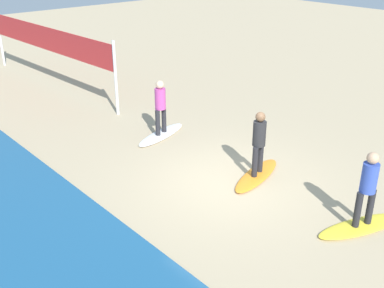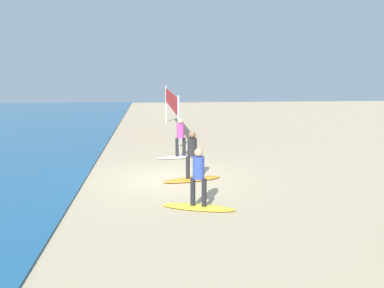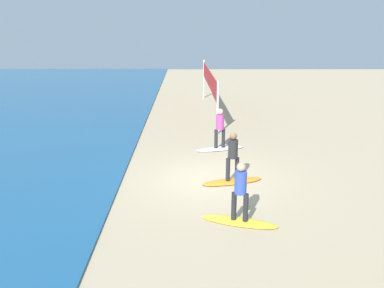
# 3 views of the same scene
# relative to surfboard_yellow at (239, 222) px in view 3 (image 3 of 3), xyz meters

# --- Properties ---
(ground_plane) EXTENTS (60.00, 60.00, 0.00)m
(ground_plane) POSITION_rel_surfboard_yellow_xyz_m (3.14, 0.64, -0.04)
(ground_plane) COLOR tan
(surfboard_yellow) EXTENTS (1.19, 2.17, 0.09)m
(surfboard_yellow) POSITION_rel_surfboard_yellow_xyz_m (0.00, 0.00, 0.00)
(surfboard_yellow) COLOR yellow
(surfboard_yellow) RESTS_ON ground
(surfer_yellow) EXTENTS (0.32, 0.44, 1.64)m
(surfer_yellow) POSITION_rel_surfboard_yellow_xyz_m (0.00, 0.00, 0.99)
(surfer_yellow) COLOR #232328
(surfer_yellow) RESTS_ON surfboard_yellow
(surfboard_orange) EXTENTS (1.14, 2.17, 0.09)m
(surfboard_orange) POSITION_rel_surfboard_yellow_xyz_m (2.92, -0.07, 0.00)
(surfboard_orange) COLOR orange
(surfboard_orange) RESTS_ON ground
(surfer_orange) EXTENTS (0.32, 0.45, 1.64)m
(surfer_orange) POSITION_rel_surfboard_yellow_xyz_m (2.92, -0.07, 0.99)
(surfer_orange) COLOR #232328
(surfer_orange) RESTS_ON surfboard_orange
(surfboard_white) EXTENTS (1.15, 2.17, 0.09)m
(surfboard_white) POSITION_rel_surfboard_yellow_xyz_m (6.57, 0.12, 0.00)
(surfboard_white) COLOR white
(surfboard_white) RESTS_ON ground
(surfer_white) EXTENTS (0.32, 0.45, 1.64)m
(surfer_white) POSITION_rel_surfboard_yellow_xyz_m (6.57, 0.12, 0.99)
(surfer_white) COLOR #232328
(surfer_white) RESTS_ON surfboard_white
(volleyball_net) EXTENTS (9.09, 0.48, 2.50)m
(volleyball_net) POSITION_rel_surfboard_yellow_xyz_m (13.51, 0.26, 1.74)
(volleyball_net) COLOR silver
(volleyball_net) RESTS_ON ground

